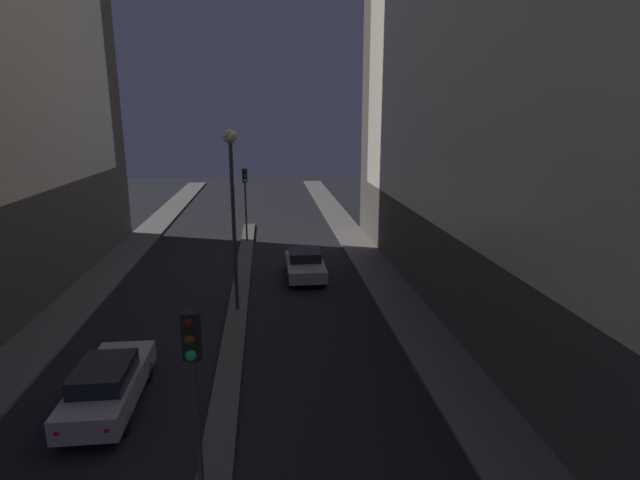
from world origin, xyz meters
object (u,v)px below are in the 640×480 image
object	(u,v)px
traffic_light_mid	(245,189)
car_right_lane	(305,264)
traffic_light_near	(194,379)
car_left_lane	(108,384)
street_lamp	(232,183)

from	to	relation	value
traffic_light_mid	car_right_lane	distance (m)	8.95
traffic_light_near	car_left_lane	size ratio (longest dim) A/B	1.07
traffic_light_mid	car_left_lane	bearing A→B (deg)	-99.74
car_left_lane	car_right_lane	world-z (taller)	car_left_lane
street_lamp	car_right_lane	world-z (taller)	street_lamp
car_right_lane	street_lamp	bearing A→B (deg)	-126.22
traffic_light_mid	car_right_lane	xyz separation A→B (m)	(3.32, -7.77, -2.95)
traffic_light_near	street_lamp	world-z (taller)	street_lamp
car_left_lane	car_right_lane	distance (m)	13.32
street_lamp	car_right_lane	size ratio (longest dim) A/B	1.76
traffic_light_near	traffic_light_mid	world-z (taller)	same
street_lamp	car_right_lane	distance (m)	7.48
traffic_light_near	car_left_lane	bearing A→B (deg)	122.31
traffic_light_near	car_right_lane	distance (m)	17.37
street_lamp	traffic_light_mid	bearing A→B (deg)	90.00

